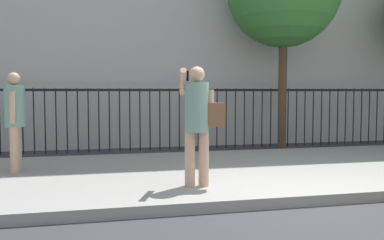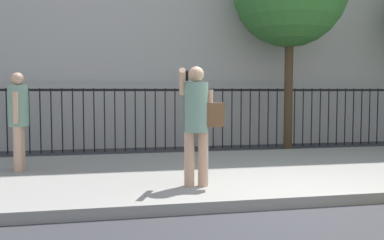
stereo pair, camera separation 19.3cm
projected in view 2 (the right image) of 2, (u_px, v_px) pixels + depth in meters
The scene contains 5 objects.
ground_plane at pixel (317, 208), 5.68m from camera, with size 60.00×60.00×0.00m, color #333338.
sidewalk at pixel (258, 171), 7.83m from camera, with size 28.00×4.40×0.15m, color gray.
iron_fence at pixel (209, 110), 11.38m from camera, with size 12.03×0.04×1.60m.
pedestrian_on_phone at pixel (198, 117), 6.23m from camera, with size 0.69×0.51×1.73m.
pedestrian_walking at pixel (18, 115), 7.43m from camera, with size 0.36×0.49×1.69m.
Camera 2 is at (-2.74, -5.14, 1.53)m, focal length 40.60 mm.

